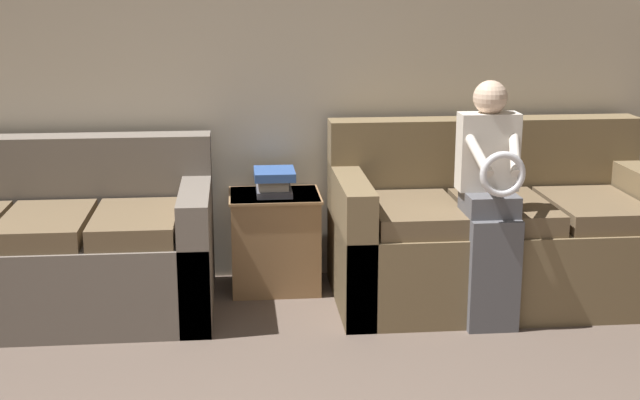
% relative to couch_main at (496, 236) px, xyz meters
% --- Properties ---
extents(wall_back, '(7.85, 0.06, 2.55)m').
position_rel_couch_main_xyz_m(wall_back, '(-1.33, 0.52, 0.93)').
color(wall_back, beige).
rests_on(wall_back, ground_plane).
extents(couch_main, '(1.82, 0.92, 0.97)m').
position_rel_couch_main_xyz_m(couch_main, '(0.00, 0.00, 0.00)').
color(couch_main, brown).
rests_on(couch_main, ground_plane).
extents(couch_side, '(1.69, 0.92, 0.91)m').
position_rel_couch_main_xyz_m(couch_side, '(-2.43, -0.00, -0.02)').
color(couch_side, '#70665B').
rests_on(couch_side, ground_plane).
extents(child_left_seated, '(0.31, 0.38, 1.26)m').
position_rel_couch_main_xyz_m(child_left_seated, '(-0.15, -0.39, 0.35)').
color(child_left_seated, '#56565B').
rests_on(child_left_seated, ground_plane).
extents(side_shelf, '(0.52, 0.43, 0.56)m').
position_rel_couch_main_xyz_m(side_shelf, '(-1.23, 0.25, -0.06)').
color(side_shelf, olive).
rests_on(side_shelf, ground_plane).
extents(book_stack, '(0.23, 0.28, 0.14)m').
position_rel_couch_main_xyz_m(book_stack, '(-1.23, 0.25, 0.29)').
color(book_stack, '#4C4C56').
rests_on(book_stack, side_shelf).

